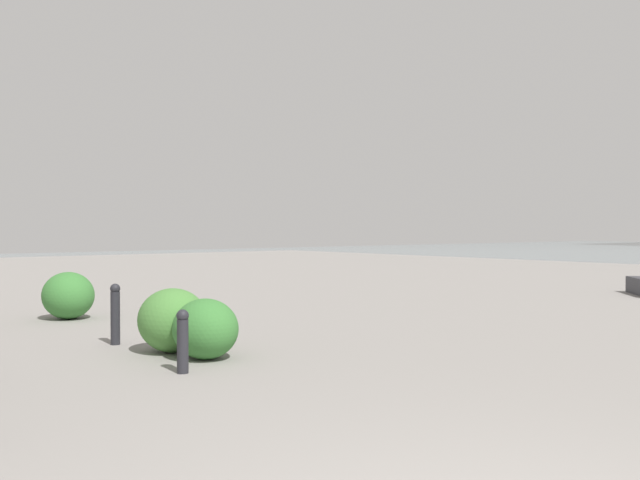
{
  "coord_description": "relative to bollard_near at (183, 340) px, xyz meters",
  "views": [
    {
      "loc": [
        -1.53,
        2.42,
        1.5
      ],
      "look_at": [
        7.73,
        -5.23,
        1.3
      ],
      "focal_mm": 38.24,
      "sensor_mm": 36.0,
      "label": 1
    }
  ],
  "objects": [
    {
      "name": "bollard_near",
      "position": [
        0.0,
        0.0,
        0.0
      ],
      "size": [
        0.13,
        0.13,
        0.66
      ],
      "color": "#232328",
      "rests_on": "ground"
    },
    {
      "name": "bollard_mid",
      "position": [
        2.12,
        -0.16,
        0.06
      ],
      "size": [
        0.13,
        0.13,
        0.79
      ],
      "color": "#232328",
      "rests_on": "ground"
    },
    {
      "name": "shrub_low",
      "position": [
        0.52,
        -0.57,
        0.0
      ],
      "size": [
        0.82,
        0.74,
        0.7
      ],
      "color": "#387533",
      "rests_on": "ground"
    },
    {
      "name": "shrub_round",
      "position": [
        1.16,
        -0.49,
        0.04
      ],
      "size": [
        0.91,
        0.82,
        0.78
      ],
      "color": "#477F38",
      "rests_on": "ground"
    },
    {
      "name": "shrub_wide",
      "position": [
        5.02,
        -0.57,
        0.04
      ],
      "size": [
        0.92,
        0.83,
        0.78
      ],
      "color": "#387533",
      "rests_on": "ground"
    }
  ]
}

